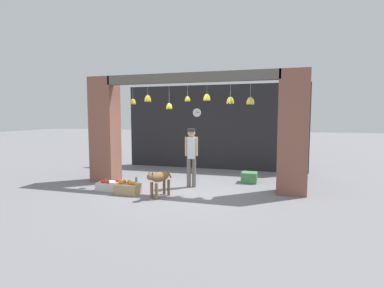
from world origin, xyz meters
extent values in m
plane|color=slate|center=(0.00, 0.00, 0.00)|extent=(60.00, 60.00, 0.00)
cube|color=#232326|center=(0.00, 3.17, 1.49)|extent=(6.46, 0.12, 2.99)
cube|color=brown|center=(-2.58, 0.30, 1.49)|extent=(0.70, 0.60, 2.99)
cube|color=brown|center=(2.58, 0.30, 1.49)|extent=(0.70, 0.60, 2.99)
cube|color=#5B564C|center=(0.00, 0.12, 2.87)|extent=(4.56, 0.24, 0.24)
cylinder|color=#B2AD99|center=(-1.59, 0.15, 2.55)|extent=(0.01, 0.01, 0.39)
ellipsoid|color=yellow|center=(-1.55, 0.15, 2.28)|extent=(0.11, 0.06, 0.17)
ellipsoid|color=yellow|center=(-1.56, 0.18, 2.28)|extent=(0.09, 0.10, 0.18)
ellipsoid|color=yellow|center=(-1.60, 0.19, 2.28)|extent=(0.07, 0.11, 0.17)
ellipsoid|color=yellow|center=(-1.63, 0.17, 2.28)|extent=(0.11, 0.08, 0.18)
ellipsoid|color=yellow|center=(-1.63, 0.13, 2.28)|extent=(0.11, 0.08, 0.18)
ellipsoid|color=yellow|center=(-1.60, 0.11, 2.28)|extent=(0.07, 0.11, 0.17)
ellipsoid|color=yellow|center=(-1.56, 0.12, 2.28)|extent=(0.09, 0.10, 0.18)
cylinder|color=#B2AD99|center=(-1.11, 0.07, 2.59)|extent=(0.01, 0.01, 0.30)
ellipsoid|color=yellow|center=(-1.06, 0.07, 2.35)|extent=(0.13, 0.07, 0.20)
ellipsoid|color=yellow|center=(-1.08, 0.11, 2.35)|extent=(0.10, 0.12, 0.21)
ellipsoid|color=yellow|center=(-1.13, 0.11, 2.35)|extent=(0.10, 0.12, 0.21)
ellipsoid|color=yellow|center=(-1.16, 0.07, 2.35)|extent=(0.13, 0.07, 0.20)
ellipsoid|color=yellow|center=(-1.13, 0.03, 2.35)|extent=(0.10, 0.12, 0.21)
ellipsoid|color=yellow|center=(-1.08, 0.03, 2.35)|extent=(0.10, 0.12, 0.21)
cylinder|color=#B2AD99|center=(-0.53, 0.15, 2.49)|extent=(0.01, 0.01, 0.52)
ellipsoid|color=yellow|center=(-0.49, 0.15, 2.15)|extent=(0.11, 0.06, 0.18)
ellipsoid|color=yellow|center=(-0.50, 0.18, 2.15)|extent=(0.10, 0.10, 0.19)
ellipsoid|color=yellow|center=(-0.54, 0.19, 2.15)|extent=(0.08, 0.11, 0.18)
ellipsoid|color=yellow|center=(-0.57, 0.16, 2.15)|extent=(0.11, 0.09, 0.18)
ellipsoid|color=yellow|center=(-0.57, 0.13, 2.15)|extent=(0.11, 0.09, 0.18)
ellipsoid|color=yellow|center=(-0.54, 0.10, 2.15)|extent=(0.08, 0.11, 0.18)
ellipsoid|color=yellow|center=(-0.50, 0.11, 2.15)|extent=(0.10, 0.10, 0.19)
cylinder|color=#B2AD99|center=(-0.03, 0.16, 2.57)|extent=(0.01, 0.01, 0.35)
ellipsoid|color=gold|center=(0.01, 0.16, 2.33)|extent=(0.10, 0.05, 0.15)
ellipsoid|color=gold|center=(-0.03, 0.20, 2.33)|extent=(0.05, 0.10, 0.15)
ellipsoid|color=gold|center=(-0.07, 0.16, 2.33)|extent=(0.10, 0.05, 0.15)
ellipsoid|color=gold|center=(-0.03, 0.12, 2.33)|extent=(0.05, 0.10, 0.15)
cylinder|color=#B2AD99|center=(0.50, 0.10, 2.59)|extent=(0.01, 0.01, 0.31)
ellipsoid|color=yellow|center=(0.54, 0.10, 2.36)|extent=(0.12, 0.07, 0.19)
ellipsoid|color=yellow|center=(0.53, 0.14, 2.36)|extent=(0.10, 0.11, 0.20)
ellipsoid|color=yellow|center=(0.49, 0.15, 2.36)|extent=(0.08, 0.12, 0.19)
ellipsoid|color=yellow|center=(0.45, 0.12, 2.36)|extent=(0.12, 0.09, 0.19)
ellipsoid|color=yellow|center=(0.45, 0.08, 2.36)|extent=(0.12, 0.09, 0.19)
ellipsoid|color=yellow|center=(0.49, 0.06, 2.36)|extent=(0.08, 0.12, 0.19)
ellipsoid|color=yellow|center=(0.53, 0.07, 2.36)|extent=(0.10, 0.11, 0.20)
cylinder|color=#B2AD99|center=(1.09, 0.10, 2.55)|extent=(0.01, 0.01, 0.39)
ellipsoid|color=yellow|center=(1.14, 0.10, 2.27)|extent=(0.13, 0.07, 0.19)
ellipsoid|color=yellow|center=(1.09, 0.14, 2.27)|extent=(0.07, 0.13, 0.19)
ellipsoid|color=yellow|center=(1.04, 0.10, 2.27)|extent=(0.13, 0.07, 0.19)
ellipsoid|color=yellow|center=(1.09, 0.05, 2.27)|extent=(0.07, 0.13, 0.19)
cylinder|color=#B2AD99|center=(1.58, 0.08, 2.54)|extent=(0.01, 0.01, 0.40)
ellipsoid|color=yellow|center=(1.63, 0.08, 2.26)|extent=(0.13, 0.07, 0.20)
ellipsoid|color=yellow|center=(1.61, 0.12, 2.26)|extent=(0.11, 0.12, 0.21)
ellipsoid|color=yellow|center=(1.57, 0.13, 2.26)|extent=(0.09, 0.13, 0.20)
ellipsoid|color=yellow|center=(1.54, 0.10, 2.26)|extent=(0.13, 0.10, 0.21)
ellipsoid|color=yellow|center=(1.54, 0.06, 2.26)|extent=(0.13, 0.10, 0.21)
ellipsoid|color=yellow|center=(1.57, 0.03, 2.26)|extent=(0.09, 0.13, 0.20)
ellipsoid|color=yellow|center=(1.61, 0.04, 2.26)|extent=(0.11, 0.12, 0.21)
ellipsoid|color=brown|center=(-0.37, -0.90, 0.48)|extent=(0.40, 0.63, 0.24)
cylinder|color=brown|center=(-0.37, -1.13, 0.19)|extent=(0.07, 0.07, 0.38)
cylinder|color=brown|center=(-0.51, -1.09, 0.19)|extent=(0.07, 0.07, 0.38)
cylinder|color=brown|center=(-0.23, -0.71, 0.19)|extent=(0.07, 0.07, 0.38)
cylinder|color=brown|center=(-0.37, -0.67, 0.19)|extent=(0.07, 0.07, 0.38)
ellipsoid|color=brown|center=(-0.47, -1.21, 0.54)|extent=(0.21, 0.25, 0.16)
cone|color=brown|center=(-0.42, -1.22, 0.62)|extent=(0.05, 0.05, 0.07)
cone|color=brown|center=(-0.51, -1.19, 0.62)|extent=(0.05, 0.05, 0.07)
cylinder|color=brown|center=(-0.27, -0.59, 0.51)|extent=(0.10, 0.19, 0.24)
cylinder|color=#6B665B|center=(0.11, 0.27, 0.38)|extent=(0.11, 0.11, 0.77)
cylinder|color=#6B665B|center=(-0.02, 0.24, 0.38)|extent=(0.11, 0.11, 0.77)
cube|color=silver|center=(0.05, 0.25, 1.06)|extent=(0.23, 0.21, 0.58)
cylinder|color=tan|center=(0.18, 0.28, 1.09)|extent=(0.06, 0.06, 0.51)
cylinder|color=tan|center=(-0.09, 0.23, 1.09)|extent=(0.06, 0.06, 0.51)
sphere|color=tan|center=(0.05, 0.25, 1.44)|extent=(0.20, 0.20, 0.20)
cylinder|color=#2D2D2D|center=(0.05, 0.25, 1.53)|extent=(0.20, 0.20, 0.07)
cube|color=#2D2D2D|center=(0.07, 0.16, 1.50)|extent=(0.19, 0.14, 0.01)
cube|color=tan|center=(-1.22, -0.88, 0.13)|extent=(0.55, 0.40, 0.25)
sphere|color=orange|center=(-1.14, -0.92, 0.29)|extent=(0.09, 0.09, 0.09)
sphere|color=orange|center=(-1.12, -0.93, 0.29)|extent=(0.09, 0.09, 0.09)
sphere|color=orange|center=(-1.35, -0.83, 0.29)|extent=(0.09, 0.09, 0.09)
sphere|color=orange|center=(-1.22, -0.83, 0.29)|extent=(0.09, 0.09, 0.09)
sphere|color=orange|center=(-1.02, -0.97, 0.29)|extent=(0.09, 0.09, 0.09)
sphere|color=orange|center=(-1.35, -0.94, 0.29)|extent=(0.09, 0.09, 0.09)
sphere|color=orange|center=(-1.40, -0.95, 0.29)|extent=(0.09, 0.09, 0.09)
cube|color=silver|center=(-1.88, -0.68, 0.11)|extent=(0.54, 0.40, 0.21)
sphere|color=red|center=(-1.95, -0.80, 0.25)|extent=(0.09, 0.09, 0.09)
sphere|color=red|center=(-1.67, -0.62, 0.25)|extent=(0.09, 0.09, 0.09)
sphere|color=red|center=(-2.03, -0.66, 0.25)|extent=(0.09, 0.09, 0.09)
sphere|color=red|center=(-1.98, -0.72, 0.25)|extent=(0.09, 0.09, 0.09)
sphere|color=red|center=(-2.01, -0.77, 0.25)|extent=(0.09, 0.09, 0.09)
sphere|color=red|center=(-1.83, -0.82, 0.25)|extent=(0.09, 0.09, 0.09)
cube|color=#42844C|center=(1.48, 1.21, 0.15)|extent=(0.43, 0.40, 0.30)
cylinder|color=#38934C|center=(-1.29, -0.31, 0.13)|extent=(0.07, 0.07, 0.27)
cylinder|color=black|center=(-1.29, -0.31, 0.28)|extent=(0.04, 0.04, 0.03)
cylinder|color=black|center=(-0.59, 3.11, 2.01)|extent=(0.32, 0.01, 0.32)
cylinder|color=white|center=(-0.59, 3.09, 2.01)|extent=(0.30, 0.02, 0.30)
cube|color=black|center=(-0.59, 3.08, 2.05)|extent=(0.01, 0.01, 0.09)
cube|color=black|center=(-0.54, 3.08, 2.01)|extent=(0.12, 0.01, 0.01)
camera|label=1|loc=(2.29, -7.29, 1.89)|focal=28.00mm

